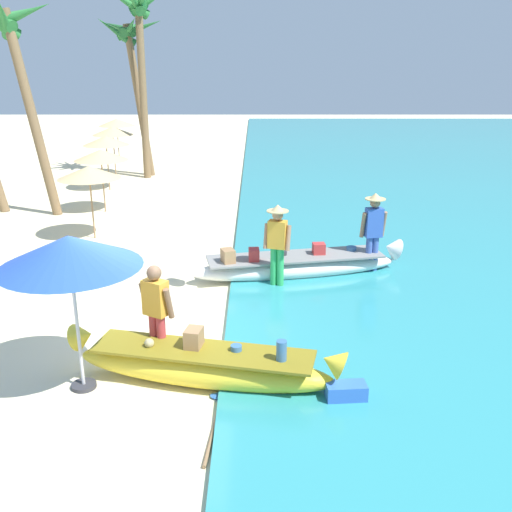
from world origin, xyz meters
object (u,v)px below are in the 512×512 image
Objects in this scene: boat_white_midground at (292,265)px; person_vendor_hatted at (275,241)px; person_vendor_assistant at (371,228)px; palm_tree_mid_cluster at (128,50)px; boat_yellow_foreground at (201,365)px; palm_tree_tall_inland at (11,49)px; palm_tree_far_behind at (136,23)px; person_tourist_customer at (154,312)px; cooler_box at (344,394)px; patio_umbrella_large at (67,252)px; paddle at (215,416)px.

person_vendor_hatted is (-0.40, -0.65, 0.75)m from boat_white_midground.
palm_tree_mid_cluster reaches higher than person_vendor_assistant.
palm_tree_tall_inland reaches higher than boat_yellow_foreground.
palm_tree_far_behind is (2.43, 5.65, 0.93)m from palm_tree_tall_inland.
person_tourist_customer is 0.28× the size of palm_tree_mid_cluster.
boat_white_midground is 13.26m from palm_tree_far_behind.
person_vendor_hatted is 13.73m from palm_tree_mid_cluster.
cooler_box is (0.41, -4.85, -0.13)m from boat_white_midground.
cooler_box is (2.72, -0.97, -0.80)m from person_tourist_customer.
boat_white_midground is 5.82m from patio_umbrella_large.
boat_white_midground is at bearing 69.81° from boat_yellow_foreground.
palm_tree_mid_cluster reaches higher than cooler_box.
cooler_box is (7.95, -10.19, -4.58)m from palm_tree_tall_inland.
patio_umbrella_large is at bearing -82.03° from palm_tree_mid_cluster.
palm_tree_far_behind is at bearing 103.10° from paddle.
palm_tree_mid_cluster is at bearing 112.99° from person_vendor_hatted.
boat_white_midground is 10.25m from palm_tree_tall_inland.
person_tourist_customer reaches higher than boat_yellow_foreground.
boat_yellow_foreground reaches higher than paddle.
palm_tree_mid_cluster reaches higher than boat_yellow_foreground.
palm_tree_far_behind is at bearing 66.72° from palm_tree_tall_inland.
palm_tree_tall_inland is at bearing 140.05° from person_vendor_hatted.
person_vendor_assistant is (4.01, 4.10, 0.10)m from person_tourist_customer.
cooler_box is (5.51, -15.84, -5.51)m from palm_tree_far_behind.
palm_tree_mid_cluster is (-3.97, 15.85, 4.43)m from boat_yellow_foreground.
palm_tree_far_behind reaches higher than palm_tree_mid_cluster.
person_tourist_customer is 0.92× the size of person_vendor_assistant.
palm_tree_tall_inland is at bearing 119.57° from person_tourist_customer.
person_vendor_hatted reaches higher than cooler_box.
palm_tree_far_behind is 17.66m from cooler_box.
person_vendor_hatted is at bearing 96.36° from cooler_box.
palm_tree_far_behind is 12.67× the size of cooler_box.
person_vendor_hatted is 0.98× the size of person_vendor_assistant.
boat_white_midground is 8.69× the size of cooler_box.
person_tourist_customer is at bearing -120.81° from boat_white_midground.
person_vendor_assistant is at bearing 71.26° from cooler_box.
person_tourist_customer is 3.04× the size of cooler_box.
cooler_box is 0.34× the size of paddle.
cooler_box is at bearing -79.13° from person_vendor_hatted.
person_tourist_customer is at bearing -120.62° from person_vendor_hatted.
paddle is (-3.04, -5.40, -1.03)m from person_vendor_assistant.
palm_tree_mid_cluster is at bearing 101.91° from person_tourist_customer.
cooler_box is at bearing 10.45° from paddle.
person_vendor_assistant is at bearing -57.71° from palm_tree_far_behind.
boat_white_midground is 1.87m from person_vendor_assistant.
patio_umbrella_large is at bearing 159.18° from paddle.
boat_yellow_foreground is 2.45× the size of person_tourist_customer.
person_tourist_customer is at bearing 147.62° from boat_yellow_foreground.
person_tourist_customer is 0.24× the size of palm_tree_far_behind.
palm_tree_far_behind is (-5.11, 10.99, 5.38)m from boat_white_midground.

